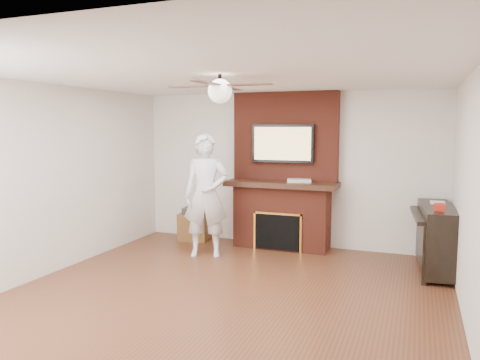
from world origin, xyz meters
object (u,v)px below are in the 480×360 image
at_px(person, 206,195).
at_px(side_table, 195,225).
at_px(fireplace, 283,186).
at_px(piano, 436,237).

xyz_separation_m(person, side_table, (-0.62, 0.86, -0.66)).
relative_size(person, side_table, 3.29).
bearing_deg(fireplace, person, -135.12).
bearing_deg(side_table, fireplace, -5.94).
height_order(fireplace, piano, fireplace).
bearing_deg(piano, person, -178.08).
bearing_deg(person, piano, -12.04).
relative_size(fireplace, side_table, 4.46).
xyz_separation_m(fireplace, piano, (2.28, -0.55, -0.52)).
relative_size(fireplace, piano, 1.79).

